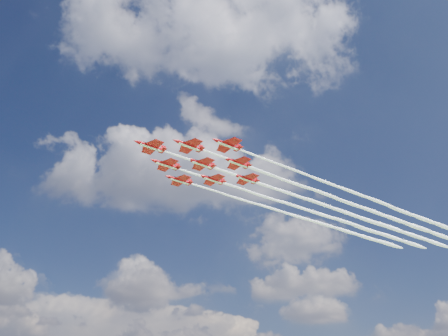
{
  "coord_description": "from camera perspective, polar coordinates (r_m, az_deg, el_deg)",
  "views": [
    {
      "loc": [
        11.22,
        -121.7,
        18.03
      ],
      "look_at": [
        7.36,
        2.67,
        86.84
      ],
      "focal_mm": 35.0,
      "sensor_mm": 36.0,
      "label": 1
    }
  ],
  "objects": [
    {
      "name": "jet_row3_centre",
      "position": [
        177.19,
        14.2,
        -5.17
      ],
      "size": [
        104.96,
        80.33,
        2.64
      ],
      "rotation": [
        0.0,
        0.0,
        0.65
      ],
      "color": "#B80A11"
    },
    {
      "name": "jet_row3_starb",
      "position": [
        185.79,
        10.97,
        -6.66
      ],
      "size": [
        104.96,
        80.33,
        2.64
      ],
      "rotation": [
        0.0,
        0.0,
        0.65
      ],
      "color": "#B80A11"
    },
    {
      "name": "jet_row2_starb",
      "position": [
        175.21,
        10.51,
        -5.31
      ],
      "size": [
        104.96,
        80.33,
        2.64
      ],
      "rotation": [
        0.0,
        0.0,
        0.65
      ],
      "color": "#B80A11"
    },
    {
      "name": "jet_tail",
      "position": [
        190.55,
        17.86,
        -6.34
      ],
      "size": [
        104.96,
        80.33,
        2.64
      ],
      "rotation": [
        0.0,
        0.0,
        0.65
      ],
      "color": "#B80A11"
    },
    {
      "name": "jet_lead",
      "position": [
        164.74,
        9.99,
        -3.79
      ],
      "size": [
        104.96,
        80.33,
        2.64
      ],
      "rotation": [
        0.0,
        0.0,
        0.65
      ],
      "color": "#B80A11"
    },
    {
      "name": "jet_row4_starb",
      "position": [
        187.84,
        14.46,
        -6.51
      ],
      "size": [
        104.96,
        80.33,
        2.64
      ],
      "rotation": [
        0.0,
        0.0,
        0.65
      ],
      "color": "#B80A11"
    },
    {
      "name": "jet_row3_port",
      "position": [
        169.33,
        17.74,
        -3.51
      ],
      "size": [
        104.96,
        80.33,
        2.64
      ],
      "rotation": [
        0.0,
        0.0,
        0.65
      ],
      "color": "#B80A11"
    },
    {
      "name": "jet_row4_port",
      "position": [
        179.89,
        17.8,
        -5.01
      ],
      "size": [
        104.96,
        80.33,
        2.64
      ],
      "rotation": [
        0.0,
        0.0,
        0.65
      ],
      "color": "#B80A11"
    },
    {
      "name": "jet_row2_port",
      "position": [
        166.66,
        13.92,
        -3.66
      ],
      "size": [
        104.96,
        80.33,
        2.64
      ],
      "rotation": [
        0.0,
        0.0,
        0.65
      ],
      "color": "#B80A11"
    }
  ]
}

